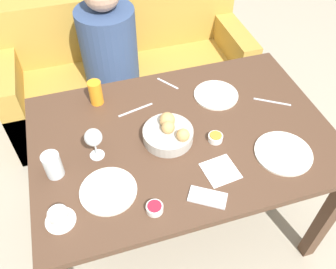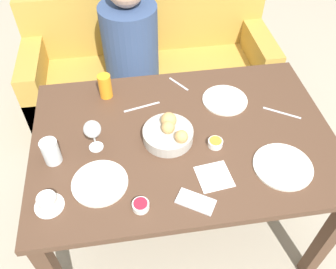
# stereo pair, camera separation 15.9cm
# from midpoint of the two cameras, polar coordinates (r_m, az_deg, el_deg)

# --- Properties ---
(ground_plane) EXTENTS (10.00, 10.00, 0.00)m
(ground_plane) POSITION_cam_midpoint_polar(r_m,az_deg,el_deg) (2.27, -0.32, -13.45)
(ground_plane) COLOR #A89E89
(dining_table) EXTENTS (1.38, 0.93, 0.78)m
(dining_table) POSITION_cam_midpoint_polar(r_m,az_deg,el_deg) (1.71, -0.41, -2.30)
(dining_table) COLOR #4C3323
(dining_table) RESTS_ON ground_plane
(couch) EXTENTS (1.73, 0.70, 0.88)m
(couch) POSITION_cam_midpoint_polar(r_m,az_deg,el_deg) (2.74, -8.21, 9.46)
(couch) COLOR #B28938
(couch) RESTS_ON ground_plane
(seated_person) EXTENTS (0.36, 0.47, 1.15)m
(seated_person) POSITION_cam_midpoint_polar(r_m,az_deg,el_deg) (2.51, -10.74, 9.86)
(seated_person) COLOR #23232D
(seated_person) RESTS_ON ground_plane
(bread_basket) EXTENTS (0.23, 0.23, 0.11)m
(bread_basket) POSITION_cam_midpoint_polar(r_m,az_deg,el_deg) (1.59, -2.75, 0.09)
(bread_basket) COLOR #B2ADA3
(bread_basket) RESTS_ON dining_table
(plate_near_left) EXTENTS (0.23, 0.23, 0.01)m
(plate_near_left) POSITION_cam_midpoint_polar(r_m,az_deg,el_deg) (1.47, -12.65, -8.99)
(plate_near_left) COLOR silver
(plate_near_left) RESTS_ON dining_table
(plate_near_right) EXTENTS (0.25, 0.25, 0.01)m
(plate_near_right) POSITION_cam_midpoint_polar(r_m,az_deg,el_deg) (1.61, 15.36, -3.03)
(plate_near_right) COLOR silver
(plate_near_right) RESTS_ON dining_table
(plate_far_center) EXTENTS (0.23, 0.23, 0.01)m
(plate_far_center) POSITION_cam_midpoint_polar(r_m,az_deg,el_deg) (1.83, 5.24, 6.21)
(plate_far_center) COLOR silver
(plate_far_center) RESTS_ON dining_table
(juice_glass) EXTENTS (0.07, 0.07, 0.13)m
(juice_glass) POSITION_cam_midpoint_polar(r_m,az_deg,el_deg) (1.80, -14.05, 6.41)
(juice_glass) COLOR orange
(juice_glass) RESTS_ON dining_table
(water_tumbler) EXTENTS (0.07, 0.07, 0.12)m
(water_tumbler) POSITION_cam_midpoint_polar(r_m,az_deg,el_deg) (1.54, -20.85, -4.78)
(water_tumbler) COLOR silver
(water_tumbler) RESTS_ON dining_table
(wine_glass) EXTENTS (0.08, 0.08, 0.16)m
(wine_glass) POSITION_cam_midpoint_polar(r_m,az_deg,el_deg) (1.51, -14.84, -0.75)
(wine_glass) COLOR silver
(wine_glass) RESTS_ON dining_table
(coffee_cup) EXTENTS (0.12, 0.12, 0.06)m
(coffee_cup) POSITION_cam_midpoint_polar(r_m,az_deg,el_deg) (1.43, -20.19, -12.56)
(coffee_cup) COLOR white
(coffee_cup) RESTS_ON dining_table
(jam_bowl_berry) EXTENTS (0.07, 0.07, 0.03)m
(jam_bowl_berry) POSITION_cam_midpoint_polar(r_m,az_deg,el_deg) (1.39, -5.52, -11.88)
(jam_bowl_berry) COLOR white
(jam_bowl_berry) RESTS_ON dining_table
(jam_bowl_honey) EXTENTS (0.07, 0.07, 0.03)m
(jam_bowl_honey) POSITION_cam_midpoint_polar(r_m,az_deg,el_deg) (1.60, 4.82, -0.66)
(jam_bowl_honey) COLOR white
(jam_bowl_honey) RESTS_ON dining_table
(fork_silver) EXTENTS (0.18, 0.05, 0.00)m
(fork_silver) POSITION_cam_midpoint_polar(r_m,az_deg,el_deg) (1.76, -7.81, 3.80)
(fork_silver) COLOR #B7B7BC
(fork_silver) RESTS_ON dining_table
(knife_silver) EXTENTS (0.16, 0.11, 0.00)m
(knife_silver) POSITION_cam_midpoint_polar(r_m,az_deg,el_deg) (1.84, 14.02, 4.99)
(knife_silver) COLOR #B7B7BC
(knife_silver) RESTS_ON dining_table
(spoon_coffee) EXTENTS (0.09, 0.12, 0.00)m
(spoon_coffee) POSITION_cam_midpoint_polar(r_m,az_deg,el_deg) (1.90, -2.48, 8.07)
(spoon_coffee) COLOR #B7B7BC
(spoon_coffee) RESTS_ON dining_table
(napkin) EXTENTS (0.15, 0.15, 0.00)m
(napkin) POSITION_cam_midpoint_polar(r_m,az_deg,el_deg) (1.50, 5.41, -5.98)
(napkin) COLOR white
(napkin) RESTS_ON dining_table
(cell_phone) EXTENTS (0.17, 0.14, 0.01)m
(cell_phone) POSITION_cam_midpoint_polar(r_m,az_deg,el_deg) (1.42, 3.15, -10.23)
(cell_phone) COLOR silver
(cell_phone) RESTS_ON dining_table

